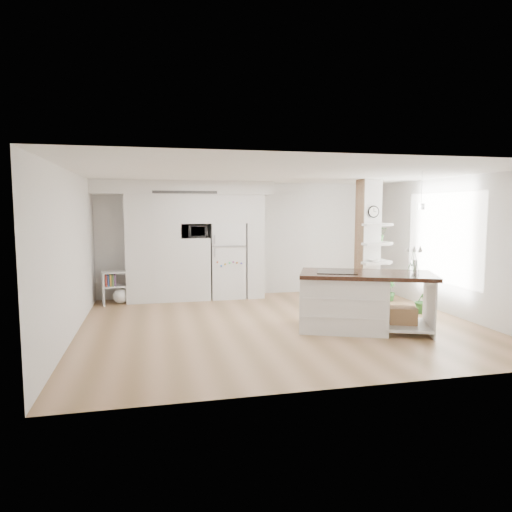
{
  "coord_description": "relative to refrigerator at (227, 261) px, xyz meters",
  "views": [
    {
      "loc": [
        -2.21,
        -7.78,
        2.09
      ],
      "look_at": [
        -0.24,
        0.9,
        1.16
      ],
      "focal_mm": 32.0,
      "sensor_mm": 36.0,
      "label": 1
    }
  ],
  "objects": [
    {
      "name": "floor",
      "position": [
        0.53,
        -2.68,
        -0.88
      ],
      "size": [
        7.0,
        6.0,
        0.01
      ],
      "primitive_type": "cube",
      "color": "tan",
      "rests_on": "ground"
    },
    {
      "name": "room",
      "position": [
        0.53,
        -2.68,
        0.98
      ],
      "size": [
        7.04,
        6.04,
        2.72
      ],
      "color": "white",
      "rests_on": "ground"
    },
    {
      "name": "cabinet_wall",
      "position": [
        -0.92,
        -0.01,
        0.63
      ],
      "size": [
        4.0,
        0.71,
        2.7
      ],
      "color": "white",
      "rests_on": "floor"
    },
    {
      "name": "refrigerator",
      "position": [
        0.0,
        0.0,
        0.0
      ],
      "size": [
        0.78,
        0.69,
        1.75
      ],
      "color": "white",
      "rests_on": "floor"
    },
    {
      "name": "column",
      "position": [
        2.9,
        -1.55,
        0.48
      ],
      "size": [
        0.69,
        0.9,
        2.7
      ],
      "color": "silver",
      "rests_on": "floor"
    },
    {
      "name": "window",
      "position": [
        4.0,
        -2.38,
        0.62
      ],
      "size": [
        0.0,
        2.4,
        2.4
      ],
      "primitive_type": "plane",
      "rotation": [
        1.57,
        0.0,
        -1.57
      ],
      "color": "white",
      "rests_on": "room"
    },
    {
      "name": "pendant_light",
      "position": [
        2.23,
        -2.53,
        1.24
      ],
      "size": [
        0.12,
        0.12,
        0.1
      ],
      "primitive_type": "cylinder",
      "color": "white",
      "rests_on": "room"
    },
    {
      "name": "kitchen_island",
      "position": [
        1.62,
        -3.3,
        -0.36
      ],
      "size": [
        2.45,
        1.81,
        1.57
      ],
      "rotation": [
        0.0,
        0.0,
        -0.38
      ],
      "color": "white",
      "rests_on": "floor"
    },
    {
      "name": "bookshelf",
      "position": [
        -2.45,
        -0.18,
        -0.56
      ],
      "size": [
        0.67,
        0.46,
        0.72
      ],
      "rotation": [
        0.0,
        0.0,
        0.2
      ],
      "color": "white",
      "rests_on": "floor"
    },
    {
      "name": "floor_plant_a",
      "position": [
        3.52,
        -2.49,
        -0.61
      ],
      "size": [
        0.3,
        0.25,
        0.53
      ],
      "primitive_type": "imported",
      "rotation": [
        0.0,
        0.0,
        -0.04
      ],
      "color": "#2F6E2C",
      "rests_on": "floor"
    },
    {
      "name": "floor_plant_b",
      "position": [
        3.52,
        -1.2,
        -0.65
      ],
      "size": [
        0.26,
        0.26,
        0.46
      ],
      "primitive_type": "imported",
      "rotation": [
        0.0,
        0.0,
        -0.02
      ],
      "color": "#2F6E2C",
      "rests_on": "floor"
    },
    {
      "name": "microwave",
      "position": [
        -0.75,
        -0.06,
        0.69
      ],
      "size": [
        0.54,
        0.37,
        0.3
      ],
      "primitive_type": "imported",
      "color": "#2D2D2D",
      "rests_on": "cabinet_wall"
    },
    {
      "name": "shelf_plant",
      "position": [
        3.15,
        -1.38,
        0.65
      ],
      "size": [
        0.27,
        0.23,
        0.3
      ],
      "primitive_type": "imported",
      "color": "#2F6E2C",
      "rests_on": "column"
    },
    {
      "name": "decor_bowl",
      "position": [
        2.82,
        -1.78,
        0.13
      ],
      "size": [
        0.22,
        0.22,
        0.05
      ],
      "primitive_type": "imported",
      "color": "white",
      "rests_on": "column"
    }
  ]
}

